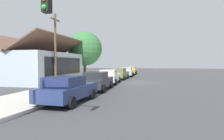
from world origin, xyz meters
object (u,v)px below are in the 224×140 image
car_ivory (109,76)px  utility_pole_wooden (55,48)px  fire_hydrant_red (120,73)px  traffic_light_main (5,29)px  car_silver (127,72)px  shade_tree (85,49)px  car_olive (120,74)px  car_navy (68,89)px  car_mustard (131,70)px  car_charcoal (97,81)px

car_ivory → utility_pole_wooden: bearing=110.7°
utility_pole_wooden → fire_hydrant_red: (15.51, -4.00, -3.43)m
car_ivory → traffic_light_main: (-15.88, -0.34, 2.68)m
car_ivory → car_silver: size_ratio=0.99×
traffic_light_main → car_ivory: bearing=1.2°
fire_hydrant_red → shade_tree: bearing=136.2°
car_olive → fire_hydrant_red: (7.26, 1.33, -0.32)m
car_navy → car_olive: bearing=3.3°
car_olive → shade_tree: size_ratio=0.66×
car_navy → fire_hydrant_red: size_ratio=6.65×
car_olive → fire_hydrant_red: bearing=11.9°
shade_tree → car_mustard: bearing=-34.0°
car_olive → fire_hydrant_red: car_olive is taller
car_mustard → fire_hydrant_red: (-4.25, 1.46, -0.32)m
utility_pole_wooden → car_olive: bearing=-32.9°
car_olive → fire_hydrant_red: size_ratio=6.83×
shade_tree → car_ivory: bearing=-143.7°
car_ivory → car_olive: same height
fire_hydrant_red → car_mustard: bearing=-19.0°
car_charcoal → shade_tree: bearing=23.2°
car_navy → traffic_light_main: 5.67m
fire_hydrant_red → car_navy: bearing=-176.4°
car_charcoal → car_olive: 11.29m
car_charcoal → car_silver: bearing=-1.4°
car_navy → car_mustard: size_ratio=1.01×
car_olive → car_silver: size_ratio=1.02×
car_ivory → utility_pole_wooden: (-2.34, 5.32, 3.11)m
car_mustard → traffic_light_main: traffic_light_main is taller
traffic_light_main → utility_pole_wooden: bearing=22.7°
traffic_light_main → fire_hydrant_red: traffic_light_main is taller
car_charcoal → car_olive: bearing=-0.5°
car_mustard → fire_hydrant_red: car_mustard is taller
car_silver → fire_hydrant_red: car_silver is taller
car_navy → car_charcoal: size_ratio=0.98×
car_olive → car_silver: same height
car_navy → shade_tree: 20.46m
car_silver → shade_tree: (-3.49, 6.23, 3.75)m
car_ivory → traffic_light_main: bearing=178.2°
shade_tree → fire_hydrant_red: (4.93, -4.73, -4.06)m
car_mustard → car_ivory: bearing=177.9°
car_charcoal → shade_tree: size_ratio=0.66×
car_mustard → traffic_light_main: size_ratio=0.90×
car_ivory → car_silver: same height
shade_tree → traffic_light_main: 24.98m
car_mustard → shade_tree: 11.69m
car_olive → utility_pole_wooden: bearing=148.5°
traffic_light_main → utility_pole_wooden: (13.55, 5.66, 0.44)m
car_silver → fire_hydrant_red: size_ratio=6.72×
car_navy → utility_pole_wooden: size_ratio=0.63×
car_charcoal → car_ivory: bearing=1.0°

